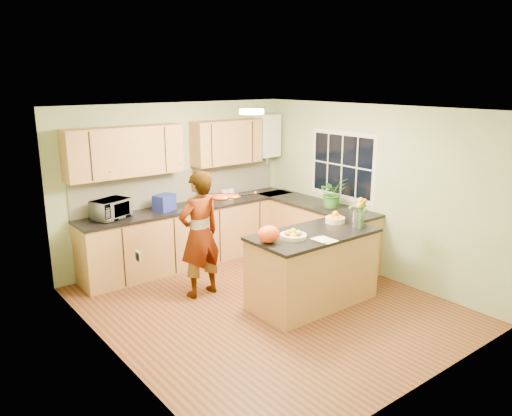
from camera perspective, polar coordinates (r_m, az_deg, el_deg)
floor at (r=6.58m, az=1.17°, el=-11.09°), size 4.50×4.50×0.00m
ceiling at (r=5.94m, az=1.30°, el=11.20°), size 4.00×4.50×0.02m
wall_back at (r=7.97m, az=-9.06°, el=2.81°), size 4.00×0.02×2.50m
wall_front at (r=4.70m, az=18.93°, el=-6.13°), size 4.00×0.02×2.50m
wall_left at (r=5.17m, az=-16.26°, el=-4.06°), size 0.02×4.50×2.50m
wall_right at (r=7.53m, az=13.12°, el=1.93°), size 0.02×4.50×2.50m
back_counter at (r=7.96m, az=-7.15°, el=-2.94°), size 3.64×0.62×0.94m
right_counter at (r=8.06m, az=6.76°, el=-2.68°), size 0.62×2.24×0.94m
splashback at (r=8.01m, az=-8.37°, el=2.54°), size 3.60×0.02×0.52m
upper_cabinets at (r=7.64m, az=-9.77°, el=6.85°), size 3.20×0.34×0.70m
boiler at (r=8.68m, az=1.24°, el=8.27°), size 0.40×0.30×0.86m
window_right at (r=7.85m, az=9.81°, el=4.84°), size 0.01×1.30×1.05m
light_switch at (r=4.63m, az=-13.32°, el=-5.38°), size 0.02×0.09×0.09m
ceiling_lamp at (r=6.18m, az=-0.49°, el=10.97°), size 0.30×0.30×0.07m
peninsula_island at (r=6.52m, az=6.49°, el=-6.83°), size 1.67×0.85×0.96m
fruit_dish at (r=6.12m, az=4.28°, el=-3.02°), size 0.33×0.33×0.11m
orange_bowl at (r=6.83m, az=9.04°, el=-1.14°), size 0.26×0.26×0.15m
flower_vase at (r=6.59m, az=11.52°, el=0.42°), size 0.26×0.26×0.47m
orange_bag at (r=5.92m, az=1.45°, el=-3.01°), size 0.31×0.28×0.21m
papers at (r=6.09m, az=7.92°, el=-3.60°), size 0.20×0.27×0.01m
violinist at (r=6.63m, az=-6.45°, el=-3.01°), size 0.65×0.46×1.71m
violin at (r=6.42m, az=-4.03°, el=1.21°), size 0.64×0.55×0.16m
microwave at (r=7.27m, az=-16.23°, el=-0.12°), size 0.58×0.49×0.27m
blue_box at (r=7.55m, az=-10.44°, el=0.62°), size 0.36×0.31×0.24m
kettle at (r=7.93m, az=-5.98°, el=1.41°), size 0.15×0.15×0.28m
jar_cream at (r=8.12m, az=-3.61°, el=1.53°), size 0.10×0.10×0.16m
jar_white at (r=8.12m, az=-2.88°, el=1.60°), size 0.13×0.13×0.17m
potted_plant at (r=7.65m, az=8.72°, el=1.75°), size 0.50×0.46×0.47m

